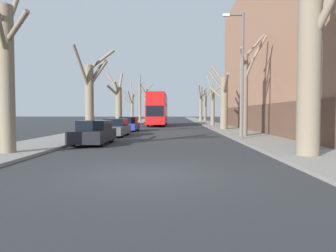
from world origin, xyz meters
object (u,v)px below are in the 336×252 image
object	(u,v)px
street_tree_left_0	(4,69)
street_tree_right_4	(205,107)
parked_car_0	(94,133)
street_tree_left_4	(140,101)
street_tree_right_5	(201,103)
parked_car_2	(128,124)
street_tree_left_5	(146,104)
street_tree_right_3	(213,105)
street_tree_left_2	(118,103)
street_tree_right_0	(312,48)
lamp_post	(241,70)
street_tree_right_2	(223,100)
street_tree_left_3	(132,106)
double_decker_bus	(158,108)
street_tree_right_1	(245,89)
street_tree_left_1	(90,94)
parked_car_1	(115,128)

from	to	relation	value
street_tree_left_0	street_tree_right_4	distance (m)	40.92
parked_car_0	street_tree_left_4	bearing A→B (deg)	93.20
street_tree_right_5	parked_car_2	distance (m)	33.25
street_tree_left_5	street_tree_right_3	size ratio (longest dim) A/B	1.23
street_tree_left_2	street_tree_right_0	xyz separation A→B (m)	(12.14, -23.87, 1.24)
street_tree_right_3	lamp_post	size ratio (longest dim) A/B	0.86
street_tree_right_5	lamp_post	xyz separation A→B (m)	(-0.89, -41.14, 0.83)
lamp_post	street_tree_right_2	bearing A→B (deg)	86.65
street_tree_left_3	double_decker_bus	bearing A→B (deg)	-49.17
street_tree_right_4	street_tree_right_0	bearing A→B (deg)	-89.77
street_tree_right_1	parked_car_2	bearing A→B (deg)	143.19
street_tree_right_0	street_tree_left_4	bearing A→B (deg)	104.81
parked_car_2	street_tree_right_5	bearing A→B (deg)	72.86
street_tree_left_1	street_tree_right_4	distance (m)	29.60
street_tree_left_2	street_tree_right_2	size ratio (longest dim) A/B	1.00
street_tree_left_4	street_tree_left_5	size ratio (longest dim) A/B	1.06
street_tree_right_2	street_tree_right_3	distance (m)	9.69
parked_car_2	parked_car_0	bearing A→B (deg)	-90.00
street_tree_left_2	parked_car_1	bearing A→B (deg)	-80.09
street_tree_left_3	street_tree_left_4	world-z (taller)	street_tree_left_4
street_tree_left_2	street_tree_right_1	bearing A→B (deg)	-49.16
street_tree_right_1	parked_car_0	size ratio (longest dim) A/B	1.92
street_tree_left_0	parked_car_1	world-z (taller)	street_tree_left_0
street_tree_right_1	street_tree_right_4	xyz separation A→B (m)	(0.06, 29.27, -0.66)
street_tree_right_1	street_tree_right_2	xyz separation A→B (m)	(-0.12, 9.32, -0.39)
street_tree_right_5	double_decker_bus	bearing A→B (deg)	-112.23
street_tree_left_1	street_tree_right_0	world-z (taller)	street_tree_right_0
street_tree_right_1	double_decker_bus	xyz separation A→B (m)	(-7.56, 20.14, -1.00)
street_tree_right_1	street_tree_right_4	size ratio (longest dim) A/B	1.16
street_tree_left_2	parked_car_0	size ratio (longest dim) A/B	1.67
street_tree_left_1	street_tree_right_4	bearing A→B (deg)	66.03
parked_car_2	street_tree_right_1	bearing A→B (deg)	-36.81
street_tree_right_4	street_tree_left_1	bearing A→B (deg)	-113.97
street_tree_left_5	street_tree_right_2	size ratio (longest dim) A/B	1.28
street_tree_right_4	street_tree_right_5	xyz separation A→B (m)	(0.04, 9.60, 0.90)
street_tree_left_0	double_decker_bus	world-z (taller)	street_tree_left_0
double_decker_bus	parked_car_0	distance (m)	25.44
street_tree_left_1	street_tree_right_2	distance (m)	13.82
street_tree_left_2	street_tree_right_4	world-z (taller)	street_tree_left_2
street_tree_right_1	street_tree_left_5	bearing A→B (deg)	104.03
street_tree_right_4	parked_car_1	bearing A→B (deg)	-108.90
street_tree_left_4	parked_car_2	bearing A→B (deg)	-85.42
street_tree_left_2	parked_car_2	xyz separation A→B (m)	(2.26, -6.56, -2.37)
street_tree_left_4	parked_car_2	distance (m)	29.07
parked_car_2	lamp_post	distance (m)	13.58
street_tree_left_0	street_tree_right_2	bearing A→B (deg)	58.08
street_tree_right_0	parked_car_0	xyz separation A→B (m)	(-9.88, 4.94, -3.62)
street_tree_left_0	street_tree_right_2	size ratio (longest dim) A/B	1.05
street_tree_left_1	street_tree_right_4	world-z (taller)	street_tree_left_1
street_tree_left_4	street_tree_right_5	distance (m)	12.41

